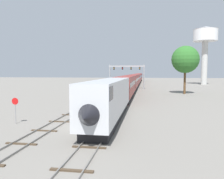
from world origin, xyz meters
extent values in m
plane|color=gray|center=(0.00, 0.00, 0.00)|extent=(400.00, 400.00, 0.00)
cube|color=slate|center=(1.28, 60.00, 0.08)|extent=(0.07, 200.00, 0.16)
cube|color=slate|center=(2.72, 60.00, 0.08)|extent=(0.07, 200.00, 0.16)
cube|color=#473828|center=(2.00, -10.00, 0.05)|extent=(2.60, 0.24, 0.10)
cube|color=#473828|center=(2.00, -6.00, 0.05)|extent=(2.60, 0.24, 0.10)
cube|color=#473828|center=(2.00, -2.00, 0.05)|extent=(2.60, 0.24, 0.10)
cube|color=#473828|center=(2.00, 2.00, 0.05)|extent=(2.60, 0.24, 0.10)
cube|color=#473828|center=(2.00, 6.00, 0.05)|extent=(2.60, 0.24, 0.10)
cube|color=#473828|center=(2.00, 10.00, 0.05)|extent=(2.60, 0.24, 0.10)
cube|color=#473828|center=(2.00, 14.00, 0.05)|extent=(2.60, 0.24, 0.10)
cube|color=#473828|center=(2.00, 18.00, 0.05)|extent=(2.60, 0.24, 0.10)
cube|color=#473828|center=(2.00, 22.00, 0.05)|extent=(2.60, 0.24, 0.10)
cube|color=#473828|center=(2.00, 26.00, 0.05)|extent=(2.60, 0.24, 0.10)
cube|color=#473828|center=(2.00, 30.00, 0.05)|extent=(2.60, 0.24, 0.10)
cube|color=#473828|center=(2.00, 34.00, 0.05)|extent=(2.60, 0.24, 0.10)
cube|color=#473828|center=(2.00, 38.00, 0.05)|extent=(2.60, 0.24, 0.10)
cube|color=#473828|center=(2.00, 42.00, 0.05)|extent=(2.60, 0.24, 0.10)
cube|color=#473828|center=(2.00, 46.00, 0.05)|extent=(2.60, 0.24, 0.10)
cube|color=#473828|center=(2.00, 50.00, 0.05)|extent=(2.60, 0.24, 0.10)
cube|color=#473828|center=(2.00, 54.00, 0.05)|extent=(2.60, 0.24, 0.10)
cube|color=#473828|center=(2.00, 58.00, 0.05)|extent=(2.60, 0.24, 0.10)
cube|color=#473828|center=(2.00, 62.00, 0.05)|extent=(2.60, 0.24, 0.10)
cube|color=#473828|center=(2.00, 66.00, 0.05)|extent=(2.60, 0.24, 0.10)
cube|color=#473828|center=(2.00, 70.00, 0.05)|extent=(2.60, 0.24, 0.10)
cube|color=#473828|center=(2.00, 74.00, 0.05)|extent=(2.60, 0.24, 0.10)
cube|color=#473828|center=(2.00, 78.00, 0.05)|extent=(2.60, 0.24, 0.10)
cube|color=#473828|center=(2.00, 82.00, 0.05)|extent=(2.60, 0.24, 0.10)
cube|color=#473828|center=(2.00, 86.00, 0.05)|extent=(2.60, 0.24, 0.10)
cube|color=#473828|center=(2.00, 90.00, 0.05)|extent=(2.60, 0.24, 0.10)
cube|color=#473828|center=(2.00, 94.00, 0.05)|extent=(2.60, 0.24, 0.10)
cube|color=#473828|center=(2.00, 98.00, 0.05)|extent=(2.60, 0.24, 0.10)
cube|color=#473828|center=(2.00, 102.00, 0.05)|extent=(2.60, 0.24, 0.10)
cube|color=#473828|center=(2.00, 106.00, 0.05)|extent=(2.60, 0.24, 0.10)
cube|color=#473828|center=(2.00, 110.00, 0.05)|extent=(2.60, 0.24, 0.10)
cube|color=#473828|center=(2.00, 114.00, 0.05)|extent=(2.60, 0.24, 0.10)
cube|color=#473828|center=(2.00, 118.00, 0.05)|extent=(2.60, 0.24, 0.10)
cube|color=#473828|center=(2.00, 122.00, 0.05)|extent=(2.60, 0.24, 0.10)
cube|color=#473828|center=(2.00, 126.00, 0.05)|extent=(2.60, 0.24, 0.10)
cube|color=#473828|center=(2.00, 130.00, 0.05)|extent=(2.60, 0.24, 0.10)
cube|color=#473828|center=(2.00, 134.00, 0.05)|extent=(2.60, 0.24, 0.10)
cube|color=#473828|center=(2.00, 138.00, 0.05)|extent=(2.60, 0.24, 0.10)
cube|color=#473828|center=(2.00, 142.00, 0.05)|extent=(2.60, 0.24, 0.10)
cube|color=#473828|center=(2.00, 146.00, 0.05)|extent=(2.60, 0.24, 0.10)
cube|color=#473828|center=(2.00, 150.00, 0.05)|extent=(2.60, 0.24, 0.10)
cube|color=#473828|center=(2.00, 154.00, 0.05)|extent=(2.60, 0.24, 0.10)
cube|color=#473828|center=(2.00, 158.00, 0.05)|extent=(2.60, 0.24, 0.10)
cube|color=slate|center=(-4.22, 40.00, 0.08)|extent=(0.07, 160.00, 0.16)
cube|color=slate|center=(-2.78, 40.00, 0.08)|extent=(0.07, 160.00, 0.16)
cube|color=#473828|center=(-3.50, -6.00, 0.05)|extent=(2.60, 0.24, 0.10)
cube|color=#473828|center=(-3.50, -2.00, 0.05)|extent=(2.60, 0.24, 0.10)
cube|color=#473828|center=(-3.50, 2.00, 0.05)|extent=(2.60, 0.24, 0.10)
cube|color=#473828|center=(-3.50, 6.00, 0.05)|extent=(2.60, 0.24, 0.10)
cube|color=#473828|center=(-3.50, 10.00, 0.05)|extent=(2.60, 0.24, 0.10)
cube|color=#473828|center=(-3.50, 14.00, 0.05)|extent=(2.60, 0.24, 0.10)
cube|color=#473828|center=(-3.50, 18.00, 0.05)|extent=(2.60, 0.24, 0.10)
cube|color=#473828|center=(-3.50, 22.00, 0.05)|extent=(2.60, 0.24, 0.10)
cube|color=#473828|center=(-3.50, 26.00, 0.05)|extent=(2.60, 0.24, 0.10)
cube|color=#473828|center=(-3.50, 30.00, 0.05)|extent=(2.60, 0.24, 0.10)
cube|color=#473828|center=(-3.50, 34.00, 0.05)|extent=(2.60, 0.24, 0.10)
cube|color=#473828|center=(-3.50, 38.00, 0.05)|extent=(2.60, 0.24, 0.10)
cube|color=#473828|center=(-3.50, 42.00, 0.05)|extent=(2.60, 0.24, 0.10)
cube|color=#473828|center=(-3.50, 46.00, 0.05)|extent=(2.60, 0.24, 0.10)
cube|color=#473828|center=(-3.50, 50.00, 0.05)|extent=(2.60, 0.24, 0.10)
cube|color=#473828|center=(-3.50, 54.00, 0.05)|extent=(2.60, 0.24, 0.10)
cube|color=#473828|center=(-3.50, 58.00, 0.05)|extent=(2.60, 0.24, 0.10)
cube|color=#473828|center=(-3.50, 62.00, 0.05)|extent=(2.60, 0.24, 0.10)
cube|color=#473828|center=(-3.50, 66.00, 0.05)|extent=(2.60, 0.24, 0.10)
cube|color=#473828|center=(-3.50, 70.00, 0.05)|extent=(2.60, 0.24, 0.10)
cube|color=#473828|center=(-3.50, 74.00, 0.05)|extent=(2.60, 0.24, 0.10)
cube|color=#473828|center=(-3.50, 78.00, 0.05)|extent=(2.60, 0.24, 0.10)
cube|color=#473828|center=(-3.50, 82.00, 0.05)|extent=(2.60, 0.24, 0.10)
cube|color=#473828|center=(-3.50, 86.00, 0.05)|extent=(2.60, 0.24, 0.10)
cube|color=#473828|center=(-3.50, 90.00, 0.05)|extent=(2.60, 0.24, 0.10)
cube|color=#473828|center=(-3.50, 94.00, 0.05)|extent=(2.60, 0.24, 0.10)
cube|color=#473828|center=(-3.50, 98.00, 0.05)|extent=(2.60, 0.24, 0.10)
cube|color=#473828|center=(-3.50, 102.00, 0.05)|extent=(2.60, 0.24, 0.10)
cube|color=#473828|center=(-3.50, 106.00, 0.05)|extent=(2.60, 0.24, 0.10)
cube|color=#473828|center=(-3.50, 110.00, 0.05)|extent=(2.60, 0.24, 0.10)
cube|color=#473828|center=(-3.50, 114.00, 0.05)|extent=(2.60, 0.24, 0.10)
cube|color=#473828|center=(-3.50, 118.00, 0.05)|extent=(2.60, 0.24, 0.10)
cube|color=silver|center=(2.00, 3.92, 2.90)|extent=(3.00, 19.83, 3.80)
cone|color=black|center=(2.00, -6.20, 2.50)|extent=(2.88, 2.60, 2.88)
cube|color=black|center=(2.00, -4.80, 4.04)|extent=(3.04, 1.80, 1.10)
cube|color=black|center=(2.00, 3.92, 0.50)|extent=(2.52, 17.85, 1.00)
cube|color=maroon|center=(2.00, 24.75, 2.90)|extent=(3.00, 19.83, 3.80)
cube|color=black|center=(2.00, 24.75, 3.30)|extent=(3.04, 18.25, 0.90)
cube|color=black|center=(2.00, 24.75, 0.50)|extent=(2.52, 17.85, 1.00)
cube|color=maroon|center=(2.00, 45.59, 2.90)|extent=(3.00, 19.83, 3.80)
cube|color=black|center=(2.00, 45.59, 3.30)|extent=(3.04, 18.25, 0.90)
cube|color=black|center=(2.00, 45.59, 0.50)|extent=(2.52, 17.85, 1.00)
cube|color=maroon|center=(2.00, 66.42, 2.90)|extent=(3.00, 19.83, 3.80)
cube|color=black|center=(2.00, 66.42, 3.30)|extent=(3.04, 18.25, 0.90)
cube|color=black|center=(2.00, 66.42, 0.50)|extent=(2.52, 17.85, 1.00)
cube|color=maroon|center=(2.00, 87.26, 2.90)|extent=(3.00, 19.83, 3.80)
cube|color=black|center=(2.00, 87.26, 3.30)|extent=(3.04, 18.25, 0.90)
cube|color=black|center=(2.00, 87.26, 0.50)|extent=(2.52, 17.85, 1.00)
cube|color=maroon|center=(2.00, 108.09, 2.90)|extent=(3.00, 19.83, 3.80)
cube|color=black|center=(2.00, 108.09, 3.30)|extent=(3.04, 18.25, 0.90)
cube|color=black|center=(2.00, 108.09, 0.50)|extent=(2.52, 17.85, 1.00)
cube|color=maroon|center=(2.00, 128.92, 2.90)|extent=(3.00, 19.83, 3.80)
cube|color=black|center=(2.00, 128.92, 3.30)|extent=(3.04, 18.25, 0.90)
cube|color=black|center=(2.00, 128.92, 0.50)|extent=(2.52, 17.85, 1.00)
cylinder|color=#999BA0|center=(-6.00, 53.05, 4.11)|extent=(0.36, 0.36, 8.23)
cylinder|color=#999BA0|center=(5.50, 53.05, 4.11)|extent=(0.36, 0.36, 8.23)
cube|color=#999BA0|center=(-0.25, 53.05, 7.63)|extent=(12.10, 0.36, 0.50)
cube|color=black|center=(-4.56, 53.10, 6.93)|extent=(0.44, 0.32, 0.90)
sphere|color=yellow|center=(-4.56, 52.91, 6.93)|extent=(0.28, 0.28, 0.28)
cube|color=black|center=(-1.69, 53.10, 6.93)|extent=(0.44, 0.32, 0.90)
sphere|color=red|center=(-1.69, 52.91, 6.93)|extent=(0.28, 0.28, 0.28)
cube|color=black|center=(1.19, 53.10, 6.93)|extent=(0.44, 0.32, 0.90)
sphere|color=yellow|center=(1.19, 52.91, 6.93)|extent=(0.28, 0.28, 0.28)
cube|color=black|center=(4.06, 53.10, 6.93)|extent=(0.44, 0.32, 0.90)
sphere|color=yellow|center=(4.06, 52.91, 6.93)|extent=(0.28, 0.28, 0.28)
cylinder|color=beige|center=(31.91, 83.39, 9.68)|extent=(2.60, 2.60, 19.35)
cylinder|color=white|center=(31.91, 83.39, 21.92)|extent=(10.36, 10.36, 5.13)
cone|color=white|center=(31.91, 83.39, 25.08)|extent=(10.56, 10.56, 1.20)
cylinder|color=gray|center=(-8.00, 0.48, 1.10)|extent=(0.08, 0.08, 2.20)
cylinder|color=red|center=(-8.00, 0.46, 2.50)|extent=(0.76, 0.03, 0.76)
cylinder|color=brown|center=(16.09, 37.89, 3.23)|extent=(0.56, 0.56, 6.47)
sphere|color=#2D6B28|center=(16.09, 37.89, 8.91)|extent=(6.98, 6.98, 6.98)
camera|label=1|loc=(6.16, -21.93, 5.69)|focal=35.83mm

